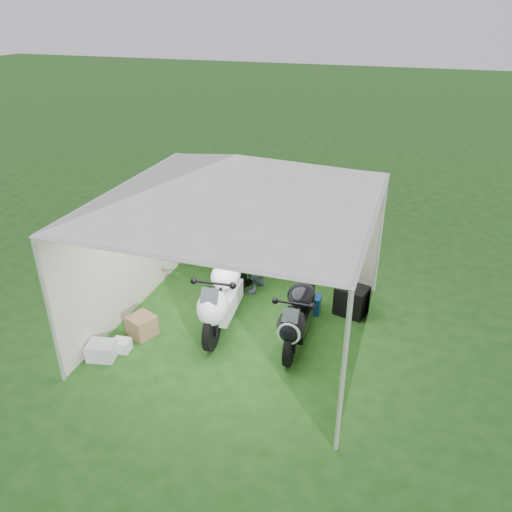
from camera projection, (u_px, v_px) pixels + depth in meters
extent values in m
plane|color=#1B4213|center=(239.00, 329.00, 8.42)|extent=(80.00, 80.00, 0.00)
cylinder|color=silver|center=(49.00, 313.00, 6.77)|extent=(0.06, 0.06, 2.30)
cylinder|color=silver|center=(343.00, 376.00, 5.64)|extent=(0.06, 0.06, 2.30)
cylinder|color=silver|center=(180.00, 210.00, 10.15)|extent=(0.06, 0.06, 2.30)
cylinder|color=silver|center=(380.00, 236.00, 9.02)|extent=(0.06, 0.06, 2.30)
cube|color=beige|center=(274.00, 222.00, 9.59)|extent=(4.00, 0.02, 2.30)
cube|color=beige|center=(128.00, 251.00, 8.46)|extent=(0.02, 4.00, 2.30)
cube|color=beige|center=(366.00, 290.00, 7.33)|extent=(0.02, 4.00, 2.30)
pyramid|color=silver|center=(237.00, 178.00, 7.21)|extent=(5.66, 5.66, 0.70)
cube|color=#99A5B7|center=(194.00, 179.00, 9.71)|extent=(0.22, 0.02, 0.28)
cube|color=#99A5B7|center=(210.00, 181.00, 9.62)|extent=(0.22, 0.02, 0.28)
cube|color=#99A5B7|center=(227.00, 182.00, 9.52)|extent=(0.22, 0.01, 0.28)
cube|color=#99A5B7|center=(244.00, 184.00, 9.42)|extent=(0.22, 0.01, 0.28)
cube|color=#99A5B7|center=(194.00, 193.00, 9.85)|extent=(0.22, 0.02, 0.28)
cube|color=#99A5B7|center=(211.00, 195.00, 9.75)|extent=(0.22, 0.01, 0.28)
cube|color=#99A5B7|center=(227.00, 197.00, 9.65)|extent=(0.22, 0.02, 0.28)
cube|color=#99A5B7|center=(244.00, 199.00, 9.56)|extent=(0.22, 0.01, 0.28)
cylinder|color=#D8590C|center=(285.00, 184.00, 9.14)|extent=(3.20, 0.02, 0.02)
cylinder|color=black|center=(212.00, 330.00, 7.82)|extent=(0.17, 0.67, 0.67)
cylinder|color=black|center=(238.00, 282.00, 9.16)|extent=(0.22, 0.68, 0.67)
cube|color=white|center=(225.00, 301.00, 8.40)|extent=(0.47, 1.08, 0.33)
ellipsoid|color=white|center=(213.00, 307.00, 7.75)|extent=(0.56, 0.71, 0.56)
ellipsoid|color=white|center=(226.00, 275.00, 8.30)|extent=(0.55, 0.72, 0.39)
cube|color=black|center=(233.00, 267.00, 8.71)|extent=(0.35, 0.69, 0.16)
cube|color=white|center=(238.00, 253.00, 8.99)|extent=(0.27, 0.35, 0.20)
cube|color=black|center=(232.00, 279.00, 8.70)|extent=(0.16, 0.62, 0.11)
cube|color=#3F474C|center=(209.00, 296.00, 7.50)|extent=(0.28, 0.18, 0.23)
cylinder|color=black|center=(290.00, 347.00, 7.50)|extent=(0.12, 0.60, 0.60)
cylinder|color=black|center=(308.00, 300.00, 8.68)|extent=(0.17, 0.60, 0.60)
cube|color=black|center=(299.00, 319.00, 8.01)|extent=(0.37, 0.95, 0.30)
ellipsoid|color=black|center=(292.00, 326.00, 7.44)|extent=(0.47, 0.61, 0.50)
ellipsoid|color=black|center=(301.00, 295.00, 7.92)|extent=(0.46, 0.63, 0.35)
cube|color=black|center=(306.00, 286.00, 8.28)|extent=(0.28, 0.60, 0.14)
cube|color=black|center=(310.00, 273.00, 8.53)|extent=(0.23, 0.31, 0.18)
cube|color=maroon|center=(304.00, 298.00, 8.27)|extent=(0.12, 0.55, 0.10)
cube|color=#3F474C|center=(291.00, 315.00, 7.22)|extent=(0.24, 0.15, 0.21)
cylinder|color=white|center=(289.00, 334.00, 7.25)|extent=(0.36, 0.03, 0.36)
cube|color=blue|center=(308.00, 303.00, 8.83)|extent=(0.44, 0.29, 0.32)
imported|color=black|center=(231.00, 237.00, 9.47)|extent=(1.00, 0.83, 1.87)
imported|color=slate|center=(256.00, 245.00, 9.14)|extent=(0.50, 0.72, 1.88)
cube|color=black|center=(351.00, 300.00, 8.73)|extent=(0.61, 0.53, 0.52)
cube|color=#B5BABF|center=(102.00, 351.00, 7.67)|extent=(0.47, 0.40, 0.27)
cube|color=olive|center=(142.00, 326.00, 8.20)|extent=(0.51, 0.51, 0.35)
cube|color=silver|center=(121.00, 345.00, 7.85)|extent=(0.29, 0.25, 0.20)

